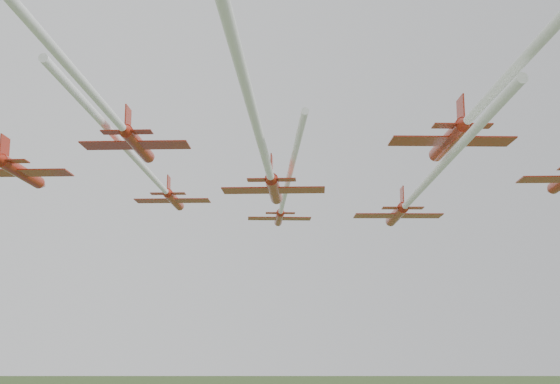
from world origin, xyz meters
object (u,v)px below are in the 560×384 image
object	(u,v)px
jet_row2_left	(154,178)
jet_row4_right	(503,82)
jet_lead	(284,200)
jet_row4_left	(81,80)
jet_row2_right	(414,196)
jet_row3_mid	(267,162)

from	to	relation	value
jet_row2_left	jet_row4_right	bearing A→B (deg)	-45.34
jet_lead	jet_row4_left	bearing A→B (deg)	-107.63
jet_row2_right	jet_row3_mid	world-z (taller)	jet_row3_mid
jet_row4_left	jet_row4_right	xyz separation A→B (m)	(24.08, -5.63, 0.66)
jet_lead	jet_row2_left	xyz separation A→B (m)	(-15.79, -8.61, -0.43)
jet_row3_mid	jet_row4_right	bearing A→B (deg)	-43.78
jet_row3_mid	jet_row2_right	bearing A→B (deg)	47.49
jet_row2_right	jet_row4_right	world-z (taller)	jet_row4_right
jet_row2_right	jet_row4_right	distance (m)	28.97
jet_row2_left	jet_row4_left	size ratio (longest dim) A/B	0.85
jet_row2_left	jet_row2_right	bearing A→B (deg)	5.58
jet_row4_left	jet_row3_mid	bearing A→B (deg)	61.79
jet_lead	jet_row4_right	distance (m)	42.55
jet_row2_left	jet_row4_left	bearing A→B (deg)	-86.82
jet_row4_right	jet_row3_mid	bearing A→B (deg)	132.15
jet_lead	jet_row2_left	distance (m)	17.99
jet_row3_mid	jet_row4_left	distance (m)	20.14
jet_row3_mid	jet_row4_right	world-z (taller)	jet_row4_right
jet_row2_right	jet_row4_left	distance (m)	39.41
jet_lead	jet_row3_mid	distance (m)	25.53
jet_lead	jet_row4_left	xyz separation A→B (m)	(-24.52, -36.92, -1.13)
jet_row2_left	jet_row3_mid	bearing A→B (deg)	-46.56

